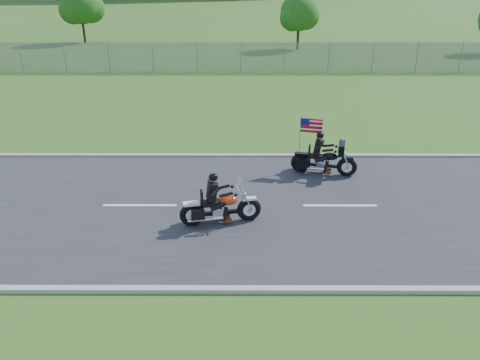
{
  "coord_description": "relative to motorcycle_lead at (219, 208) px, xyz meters",
  "views": [
    {
      "loc": [
        1.03,
        -12.43,
        6.5
      ],
      "look_at": [
        1.0,
        0.0,
        0.88
      ],
      "focal_mm": 35.0,
      "sensor_mm": 36.0,
      "label": 1
    }
  ],
  "objects": [
    {
      "name": "motorcycle_follow",
      "position": [
        3.43,
        3.44,
        0.03
      ],
      "size": [
        2.24,
        0.97,
        1.89
      ],
      "rotation": [
        0.0,
        0.0,
        -0.23
      ],
      "color": "black",
      "rests_on": "ground"
    },
    {
      "name": "fence",
      "position": [
        -5.44,
        21.01,
        0.51
      ],
      "size": [
        60.0,
        0.03,
        2.0
      ],
      "primitive_type": "cube",
      "color": "gray",
      "rests_on": "ground"
    },
    {
      "name": "curb_south",
      "position": [
        -0.44,
        -3.04,
        -0.44
      ],
      "size": [
        120.0,
        0.18,
        0.12
      ],
      "primitive_type": "cube",
      "color": "#9E9B93",
      "rests_on": "ground"
    },
    {
      "name": "motorcycle_lead",
      "position": [
        0.0,
        0.0,
        0.0
      ],
      "size": [
        2.28,
        0.85,
        1.54
      ],
      "rotation": [
        0.0,
        0.0,
        0.2
      ],
      "color": "black",
      "rests_on": "ground"
    },
    {
      "name": "road",
      "position": [
        -0.44,
        1.01,
        -0.47
      ],
      "size": [
        120.0,
        8.0,
        0.04
      ],
      "primitive_type": "cube",
      "color": "#28282B",
      "rests_on": "ground"
    },
    {
      "name": "tree_fence_near",
      "position": [
        5.61,
        31.04,
        2.48
      ],
      "size": [
        3.52,
        3.28,
        4.75
      ],
      "color": "#382316",
      "rests_on": "ground"
    },
    {
      "name": "ground",
      "position": [
        -0.44,
        1.01,
        -0.49
      ],
      "size": [
        420.0,
        420.0,
        0.0
      ],
      "primitive_type": "plane",
      "color": "#26581B",
      "rests_on": "ground"
    },
    {
      "name": "tree_fence_mid",
      "position": [
        -14.39,
        35.05,
        2.81
      ],
      "size": [
        3.96,
        3.69,
        5.3
      ],
      "color": "#382316",
      "rests_on": "ground"
    },
    {
      "name": "curb_north",
      "position": [
        -0.44,
        5.06,
        -0.44
      ],
      "size": [
        120.0,
        0.18,
        0.12
      ],
      "primitive_type": "cube",
      "color": "#9E9B93",
      "rests_on": "ground"
    }
  ]
}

